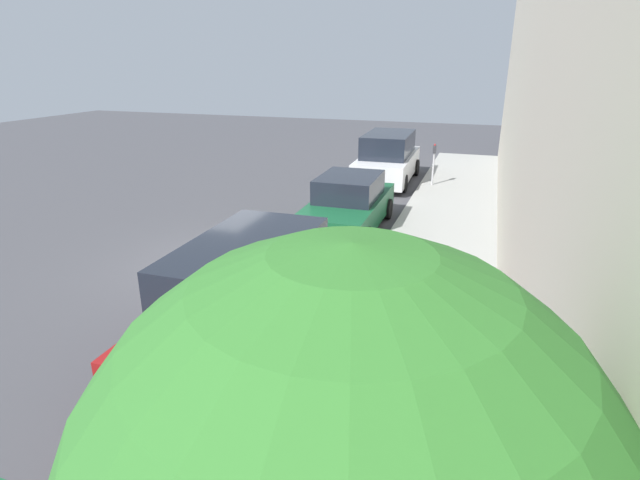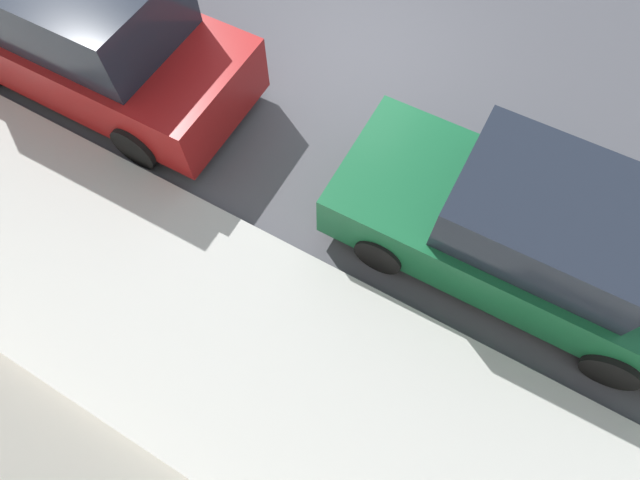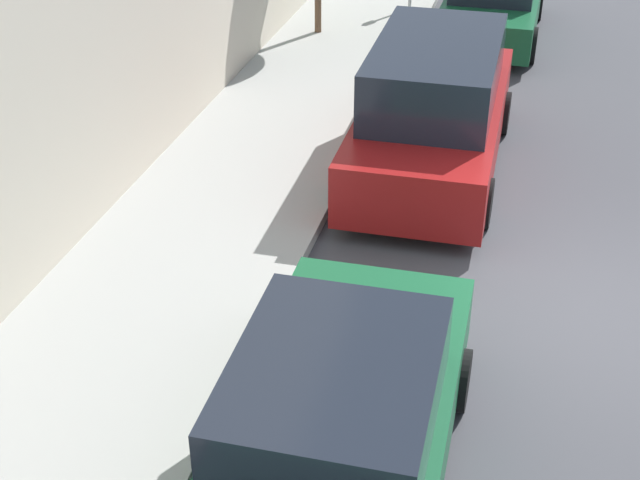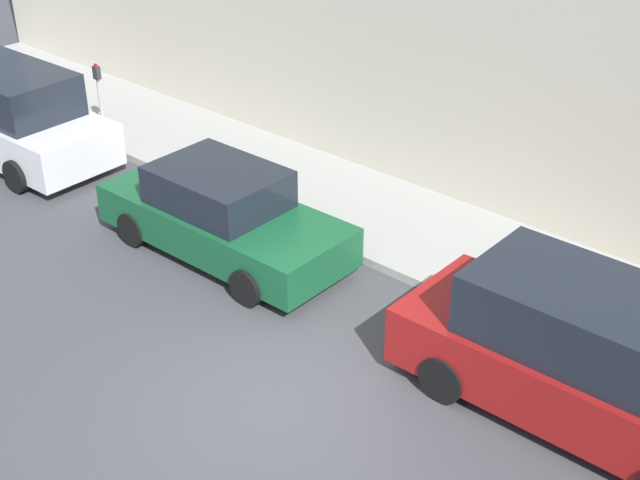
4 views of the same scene
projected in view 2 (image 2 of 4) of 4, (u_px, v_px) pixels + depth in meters
ground_plane at (355, 51)px, 7.91m from camera, size 60.00×60.00×0.00m
sidewalk at (166, 305)px, 5.96m from camera, size 2.78×32.00×0.15m
parked_minivan_second at (77, 29)px, 6.83m from camera, size 2.02×4.92×1.90m
parked_sedan_third at (530, 233)px, 5.65m from camera, size 1.92×4.52×1.54m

